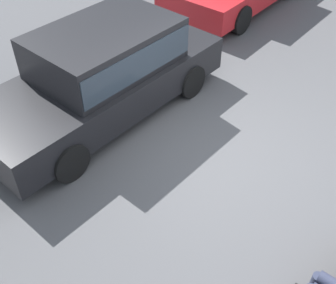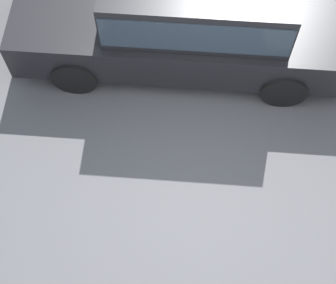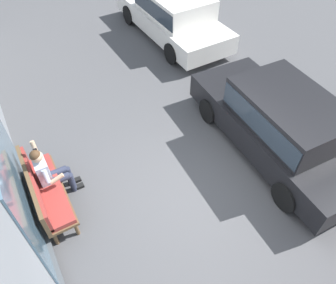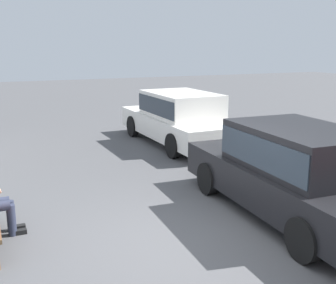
{
  "view_description": "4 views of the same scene",
  "coord_description": "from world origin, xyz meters",
  "px_view_note": "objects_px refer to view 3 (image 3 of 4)",
  "views": [
    {
      "loc": [
        4.2,
        2.6,
        4.57
      ],
      "look_at": [
        0.89,
        -0.05,
        0.79
      ],
      "focal_mm": 45.0,
      "sensor_mm": 36.0,
      "label": 1
    },
    {
      "loc": [
        0.33,
        2.6,
        6.05
      ],
      "look_at": [
        0.41,
        0.04,
        0.93
      ],
      "focal_mm": 55.0,
      "sensor_mm": 36.0,
      "label": 2
    },
    {
      "loc": [
        -3.05,
        2.6,
        5.59
      ],
      "look_at": [
        0.56,
        0.56,
        1.19
      ],
      "focal_mm": 35.0,
      "sensor_mm": 36.0,
      "label": 3
    },
    {
      "loc": [
        -5.01,
        2.6,
        2.8
      ],
      "look_at": [
        1.15,
        -0.14,
        1.24
      ],
      "focal_mm": 45.0,
      "sensor_mm": 36.0,
      "label": 4
    }
  ],
  "objects_px": {
    "parked_car_far": "(173,13)",
    "person_on_phone": "(49,172)",
    "parked_car_mid": "(281,122)",
    "bench": "(43,190)"
  },
  "relations": [
    {
      "from": "parked_car_far",
      "to": "person_on_phone",
      "type": "bearing_deg",
      "value": 129.79
    },
    {
      "from": "parked_car_mid",
      "to": "parked_car_far",
      "type": "relative_size",
      "value": 0.97
    },
    {
      "from": "person_on_phone",
      "to": "parked_car_far",
      "type": "xyz_separation_m",
      "value": [
        4.34,
        -5.21,
        0.12
      ]
    },
    {
      "from": "bench",
      "to": "parked_car_far",
      "type": "distance_m",
      "value": 7.12
    },
    {
      "from": "bench",
      "to": "person_on_phone",
      "type": "distance_m",
      "value": 0.36
    },
    {
      "from": "bench",
      "to": "parked_car_far",
      "type": "xyz_separation_m",
      "value": [
        4.59,
        -5.43,
        0.26
      ]
    },
    {
      "from": "person_on_phone",
      "to": "parked_car_mid",
      "type": "height_order",
      "value": "parked_car_mid"
    },
    {
      "from": "person_on_phone",
      "to": "parked_car_mid",
      "type": "relative_size",
      "value": 0.29
    },
    {
      "from": "bench",
      "to": "parked_car_far",
      "type": "relative_size",
      "value": 0.39
    },
    {
      "from": "bench",
      "to": "person_on_phone",
      "type": "bearing_deg",
      "value": -42.04
    }
  ]
}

